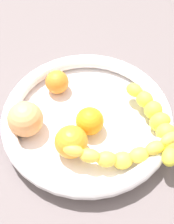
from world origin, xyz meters
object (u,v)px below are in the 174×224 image
at_px(orange_mid_left, 71,142).
at_px(orange_mid_right, 56,83).
at_px(banana_draped_right, 157,121).
at_px(fruit_bowl, 87,118).
at_px(banana_draped_left, 123,154).
at_px(orange_front, 90,121).
at_px(peach_blush, 25,119).

relative_size(orange_mid_left, orange_mid_right, 1.23).
xyz_separation_m(banana_draped_right, orange_mid_left, (-0.16, 0.06, 0.00)).
xyz_separation_m(fruit_bowl, banana_draped_right, (0.10, -0.10, 0.02)).
xyz_separation_m(banana_draped_left, orange_front, (-0.00, 0.09, -0.00)).
bearing_deg(fruit_bowl, banana_draped_left, -93.49).
height_order(banana_draped_left, orange_mid_left, orange_mid_left).
relative_size(banana_draped_left, orange_mid_left, 3.07).
relative_size(fruit_bowl, banana_draped_left, 1.80).
xyz_separation_m(banana_draped_left, banana_draped_right, (0.10, 0.01, -0.00)).
relative_size(orange_mid_left, peach_blush, 0.90).
height_order(fruit_bowl, peach_blush, peach_blush).
relative_size(banana_draped_left, banana_draped_right, 0.99).
bearing_deg(banana_draped_left, banana_draped_right, 7.44).
distance_m(fruit_bowl, orange_front, 0.03).
bearing_deg(banana_draped_right, orange_front, 142.18).
bearing_deg(peach_blush, orange_mid_left, -66.28).
bearing_deg(orange_front, orange_mid_right, 87.51).
bearing_deg(orange_front, banana_draped_right, -37.82).
height_order(banana_draped_left, peach_blush, peach_blush).
relative_size(fruit_bowl, orange_mid_right, 6.77).
xyz_separation_m(banana_draped_right, orange_front, (-0.10, 0.08, 0.00)).
bearing_deg(fruit_bowl, orange_mid_right, 91.60).
distance_m(fruit_bowl, peach_blush, 0.12).
relative_size(orange_front, orange_mid_right, 1.09).
bearing_deg(orange_mid_right, banana_draped_left, -91.04).
bearing_deg(fruit_bowl, orange_front, -113.38).
height_order(banana_draped_right, orange_front, orange_front).
xyz_separation_m(banana_draped_left, orange_mid_right, (0.00, 0.22, -0.00)).
bearing_deg(orange_mid_right, peach_blush, -154.77).
bearing_deg(orange_mid_left, fruit_bowl, 29.29).
bearing_deg(banana_draped_right, peach_blush, 142.25).
bearing_deg(banana_draped_left, orange_mid_right, 88.96).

